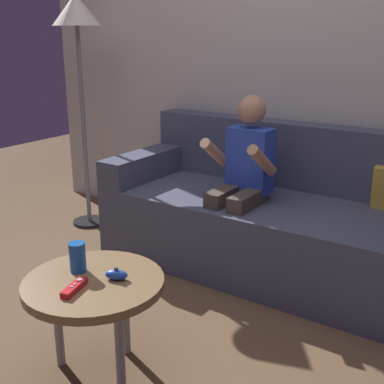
{
  "coord_description": "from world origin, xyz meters",
  "views": [
    {
      "loc": [
        1.24,
        -1.28,
        1.34
      ],
      "look_at": [
        -0.06,
        0.62,
        0.61
      ],
      "focal_mm": 47.28,
      "sensor_mm": 36.0,
      "label": 1
    }
  ],
  "objects_px": {
    "coffee_table": "(95,289)",
    "soda_can": "(78,257)",
    "person_seated_on_couch": "(242,176)",
    "game_remote_red_near_edge": "(74,288)",
    "floor_lamp": "(77,28)",
    "nunchuk_blue": "(116,274)",
    "couch": "(275,220)"
  },
  "relations": [
    {
      "from": "soda_can",
      "to": "couch",
      "type": "bearing_deg",
      "value": 78.79
    },
    {
      "from": "coffee_table",
      "to": "floor_lamp",
      "type": "height_order",
      "value": "floor_lamp"
    },
    {
      "from": "coffee_table",
      "to": "nunchuk_blue",
      "type": "relative_size",
      "value": 5.51
    },
    {
      "from": "game_remote_red_near_edge",
      "to": "floor_lamp",
      "type": "relative_size",
      "value": 0.09
    },
    {
      "from": "game_remote_red_near_edge",
      "to": "floor_lamp",
      "type": "height_order",
      "value": "floor_lamp"
    },
    {
      "from": "game_remote_red_near_edge",
      "to": "nunchuk_blue",
      "type": "bearing_deg",
      "value": 66.65
    },
    {
      "from": "couch",
      "to": "person_seated_on_couch",
      "type": "height_order",
      "value": "person_seated_on_couch"
    },
    {
      "from": "floor_lamp",
      "to": "coffee_table",
      "type": "bearing_deg",
      "value": -43.43
    },
    {
      "from": "nunchuk_blue",
      "to": "floor_lamp",
      "type": "bearing_deg",
      "value": 139.28
    },
    {
      "from": "coffee_table",
      "to": "soda_can",
      "type": "xyz_separation_m",
      "value": [
        -0.1,
        0.02,
        0.11
      ]
    },
    {
      "from": "person_seated_on_couch",
      "to": "coffee_table",
      "type": "bearing_deg",
      "value": -91.08
    },
    {
      "from": "person_seated_on_couch",
      "to": "coffee_table",
      "type": "xyz_separation_m",
      "value": [
        -0.02,
        -1.13,
        -0.2
      ]
    },
    {
      "from": "coffee_table",
      "to": "floor_lamp",
      "type": "xyz_separation_m",
      "value": [
        -1.28,
        1.21,
        0.99
      ]
    },
    {
      "from": "coffee_table",
      "to": "soda_can",
      "type": "height_order",
      "value": "soda_can"
    },
    {
      "from": "person_seated_on_couch",
      "to": "soda_can",
      "type": "bearing_deg",
      "value": -96.32
    },
    {
      "from": "coffee_table",
      "to": "floor_lamp",
      "type": "relative_size",
      "value": 0.35
    },
    {
      "from": "nunchuk_blue",
      "to": "soda_can",
      "type": "xyz_separation_m",
      "value": [
        -0.17,
        -0.03,
        0.04
      ]
    },
    {
      "from": "floor_lamp",
      "to": "game_remote_red_near_edge",
      "type": "bearing_deg",
      "value": -45.72
    },
    {
      "from": "person_seated_on_couch",
      "to": "nunchuk_blue",
      "type": "relative_size",
      "value": 10.17
    },
    {
      "from": "nunchuk_blue",
      "to": "floor_lamp",
      "type": "distance_m",
      "value": 2.01
    },
    {
      "from": "soda_can",
      "to": "person_seated_on_couch",
      "type": "bearing_deg",
      "value": 83.68
    },
    {
      "from": "couch",
      "to": "game_remote_red_near_edge",
      "type": "height_order",
      "value": "couch"
    },
    {
      "from": "game_remote_red_near_edge",
      "to": "nunchuk_blue",
      "type": "height_order",
      "value": "nunchuk_blue"
    },
    {
      "from": "coffee_table",
      "to": "floor_lamp",
      "type": "distance_m",
      "value": 2.02
    },
    {
      "from": "soda_can",
      "to": "coffee_table",
      "type": "bearing_deg",
      "value": -9.09
    },
    {
      "from": "person_seated_on_couch",
      "to": "game_remote_red_near_edge",
      "type": "relative_size",
      "value": 7.05
    },
    {
      "from": "couch",
      "to": "coffee_table",
      "type": "bearing_deg",
      "value": -96.72
    },
    {
      "from": "couch",
      "to": "soda_can",
      "type": "distance_m",
      "value": 1.34
    },
    {
      "from": "couch",
      "to": "person_seated_on_couch",
      "type": "relative_size",
      "value": 1.92
    },
    {
      "from": "coffee_table",
      "to": "game_remote_red_near_edge",
      "type": "distance_m",
      "value": 0.12
    },
    {
      "from": "floor_lamp",
      "to": "couch",
      "type": "bearing_deg",
      "value": 4.1
    },
    {
      "from": "person_seated_on_couch",
      "to": "soda_can",
      "type": "xyz_separation_m",
      "value": [
        -0.12,
        -1.12,
        -0.09
      ]
    }
  ]
}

